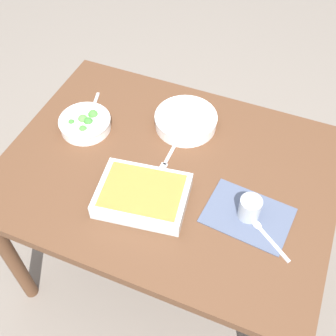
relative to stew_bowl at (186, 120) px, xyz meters
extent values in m
plane|color=slate|center=(0.02, -0.23, -0.77)|extent=(6.00, 6.00, 0.00)
cube|color=brown|center=(0.02, -0.23, -0.05)|extent=(1.20, 0.90, 0.04)
cylinder|color=brown|center=(-0.52, -0.62, -0.42)|extent=(0.06, 0.06, 0.70)
cylinder|color=brown|center=(-0.52, 0.16, -0.42)|extent=(0.06, 0.06, 0.70)
cylinder|color=brown|center=(0.56, 0.16, -0.42)|extent=(0.06, 0.06, 0.70)
cube|color=#4C5670|center=(0.34, -0.31, -0.03)|extent=(0.30, 0.23, 0.00)
cylinder|color=white|center=(0.00, 0.00, 0.00)|extent=(0.24, 0.24, 0.05)
torus|color=white|center=(0.00, 0.00, 0.02)|extent=(0.25, 0.25, 0.01)
cylinder|color=olive|center=(0.00, 0.00, 0.00)|extent=(0.20, 0.20, 0.03)
sphere|color=silver|center=(-0.03, 0.00, 0.02)|extent=(0.02, 0.02, 0.02)
sphere|color=#C66633|center=(0.00, -0.06, 0.01)|extent=(0.01, 0.01, 0.01)
sphere|color=silver|center=(-0.01, -0.05, 0.02)|extent=(0.02, 0.02, 0.02)
sphere|color=silver|center=(-0.03, -0.05, 0.02)|extent=(0.02, 0.02, 0.02)
sphere|color=#C66633|center=(0.00, -0.03, 0.01)|extent=(0.01, 0.01, 0.01)
cylinder|color=white|center=(-0.36, -0.16, -0.01)|extent=(0.19, 0.19, 0.05)
torus|color=white|center=(-0.36, -0.16, 0.01)|extent=(0.20, 0.20, 0.01)
cylinder|color=#8CB272|center=(-0.36, -0.16, 0.00)|extent=(0.16, 0.16, 0.02)
sphere|color=#3D7A33|center=(-0.34, -0.17, 0.02)|extent=(0.04, 0.04, 0.04)
sphere|color=#478C38|center=(-0.35, -0.17, 0.01)|extent=(0.03, 0.03, 0.03)
sphere|color=#478C38|center=(-0.33, -0.16, 0.01)|extent=(0.02, 0.02, 0.02)
sphere|color=#569E42|center=(-0.36, -0.16, 0.02)|extent=(0.04, 0.04, 0.04)
sphere|color=#478C38|center=(-0.34, -0.12, 0.02)|extent=(0.04, 0.04, 0.04)
sphere|color=#3D7A33|center=(-0.40, -0.19, 0.01)|extent=(0.03, 0.03, 0.03)
sphere|color=#478C38|center=(-0.34, -0.21, 0.01)|extent=(0.03, 0.03, 0.03)
cube|color=silver|center=(-0.01, -0.39, 0.00)|extent=(0.33, 0.26, 0.06)
cube|color=gold|center=(-0.01, -0.39, 0.01)|extent=(0.29, 0.23, 0.04)
cylinder|color=#B2BCC6|center=(0.34, -0.31, 0.01)|extent=(0.07, 0.07, 0.08)
cylinder|color=black|center=(0.34, -0.31, 0.00)|extent=(0.06, 0.06, 0.05)
cube|color=silver|center=(0.00, 0.00, -0.03)|extent=(0.03, 0.14, 0.01)
ellipsoid|color=silver|center=(-0.01, -0.08, -0.03)|extent=(0.03, 0.04, 0.01)
cube|color=silver|center=(-0.39, -0.03, -0.03)|extent=(0.05, 0.14, 0.01)
ellipsoid|color=silver|center=(-0.37, -0.11, -0.03)|extent=(0.04, 0.05, 0.01)
cube|color=silver|center=(0.45, -0.39, -0.03)|extent=(0.12, 0.09, 0.01)
ellipsoid|color=silver|center=(0.38, -0.34, -0.03)|extent=(0.05, 0.04, 0.01)
cube|color=silver|center=(0.00, -0.15, -0.03)|extent=(0.01, 0.14, 0.01)
cube|color=silver|center=(0.00, -0.23, -0.03)|extent=(0.02, 0.04, 0.01)
camera|label=1|loc=(0.38, -1.12, 1.15)|focal=44.94mm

